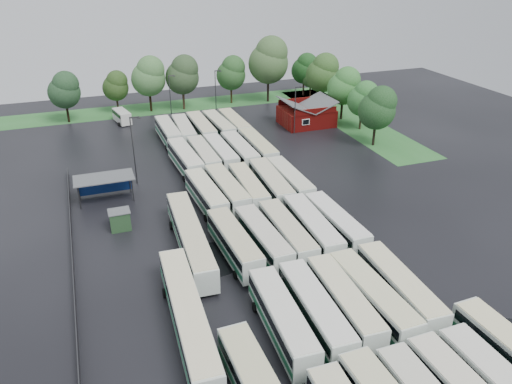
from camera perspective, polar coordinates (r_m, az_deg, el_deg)
name	(u,v)px	position (r m, az deg, el deg)	size (l,w,h in m)	color
ground	(275,256)	(58.78, 2.17, -7.34)	(160.00, 160.00, 0.00)	black
brick_building	(306,116)	(102.57, 5.78, 8.67)	(10.07, 8.60, 5.39)	maroon
wash_shed	(104,180)	(73.50, -16.99, 1.33)	(8.20, 4.20, 3.58)	#2D2D30
utility_hut	(120,220)	(65.77, -15.29, -3.08)	(2.70, 2.20, 2.62)	#204021
grass_strip_north	(177,106)	(116.65, -9.00, 9.67)	(80.00, 10.00, 0.01)	#2A682B
grass_strip_east	(349,119)	(107.69, 10.59, 8.17)	(10.00, 50.00, 0.01)	#2A682B
west_fence	(72,252)	(62.17, -20.26, -6.45)	(0.10, 50.00, 1.20)	#2D2D30
bus_r1c0	(282,319)	(47.01, 2.99, -14.30)	(3.26, 12.75, 3.52)	silver
bus_r1c1	(315,311)	(48.14, 6.75, -13.30)	(3.22, 12.86, 3.55)	silver
bus_r1c2	(344,302)	(49.57, 9.97, -12.29)	(3.21, 12.57, 3.47)	silver
bus_r1c3	(372,297)	(50.61, 13.08, -11.62)	(2.95, 12.93, 3.59)	silver
bus_r1c4	(399,288)	(52.44, 16.02, -10.51)	(3.32, 13.02, 3.59)	silver
bus_r2c0	(234,243)	(57.60, -2.51, -5.84)	(3.14, 12.63, 3.49)	silver
bus_r2c1	(263,239)	(58.40, 0.79, -5.37)	(3.08, 12.39, 3.42)	silver
bus_r2c2	(287,234)	(59.37, 3.54, -4.78)	(2.80, 12.73, 3.54)	silver
bus_r2c3	(312,228)	(60.69, 6.40, -4.12)	(3.27, 13.10, 3.62)	silver
bus_r2c4	(335,224)	(62.17, 9.06, -3.59)	(2.91, 12.57, 3.48)	silver
bus_r3c0	(206,195)	(68.91, -5.73, -0.30)	(3.22, 12.40, 3.42)	silver
bus_r3c1	(227,190)	(69.80, -3.36, 0.21)	(3.16, 12.82, 3.54)	silver
bus_r3c2	(248,188)	(70.43, -0.89, 0.45)	(3.04, 12.39, 3.42)	silver
bus_r3c3	(271,184)	(71.34, 1.70, 0.88)	(3.32, 13.12, 3.62)	silver
bus_r3c4	(289,181)	(72.71, 3.84, 1.27)	(2.67, 12.46, 3.47)	silver
bus_r4c0	(185,159)	(80.78, -8.08, 3.72)	(3.31, 12.91, 3.56)	silver
bus_r4c1	(203,156)	(81.78, -6.03, 4.08)	(2.78, 12.49, 3.47)	silver
bus_r4c2	(221,154)	(82.55, -4.06, 4.37)	(2.83, 12.46, 3.46)	silver
bus_r4c3	(240,152)	(83.15, -1.88, 4.63)	(2.85, 12.84, 3.57)	silver
bus_r4c4	(258,148)	(84.52, 0.18, 5.03)	(2.79, 13.00, 3.62)	silver
bus_r5c0	(168,132)	(93.77, -10.01, 6.73)	(2.82, 12.42, 3.45)	silver
bus_r5c1	(184,131)	(93.85, -8.22, 6.89)	(3.19, 12.60, 3.48)	silver
bus_r5c2	(201,129)	(94.56, -6.27, 7.20)	(2.82, 13.00, 3.62)	silver
bus_r5c3	(219,127)	(95.63, -4.29, 7.47)	(3.24, 12.79, 3.53)	silver
bus_r5c4	(234,125)	(96.48, -2.52, 7.69)	(2.84, 12.71, 3.53)	silver
artic_bus_west_b	(190,237)	(59.04, -7.52, -5.17)	(3.53, 19.01, 3.51)	silver
artic_bus_west_c	(188,316)	(47.67, -7.79, -13.87)	(3.48, 18.93, 3.49)	silver
minibus	(122,116)	(106.87, -15.08, 8.38)	(3.33, 6.27, 2.60)	silver
tree_north_0	(65,90)	(109.20, -21.02, 10.86)	(6.40, 6.40, 10.59)	black
tree_north_1	(116,86)	(113.28, -15.71, 11.64)	(5.53, 5.53, 9.16)	black
tree_north_2	(149,76)	(111.83, -12.12, 12.85)	(7.33, 7.33, 12.13)	black
tree_north_3	(183,74)	(112.20, -8.34, 13.16)	(7.27, 7.27, 12.04)	#3B291C
tree_north_4	(232,73)	(116.12, -2.79, 13.47)	(6.61, 6.61, 10.95)	#382713
tree_north_5	(269,60)	(116.73, 1.54, 14.88)	(9.07, 9.07, 15.02)	black
tree_north_6	(305,68)	(123.22, 5.64, 13.90)	(6.18, 6.18, 10.24)	#3C271C
tree_east_0	(378,108)	(91.83, 13.81, 9.35)	(6.63, 6.63, 10.97)	black
tree_east_1	(364,98)	(100.34, 12.20, 10.43)	(5.86, 5.86, 9.70)	black
tree_east_2	(345,86)	(105.82, 10.10, 11.88)	(6.65, 6.65, 11.01)	black
tree_east_3	(323,72)	(113.74, 7.70, 13.39)	(7.30, 7.30, 12.08)	black
tree_east_4	(312,75)	(122.56, 6.38, 13.12)	(4.84, 4.84, 8.02)	black
lamp_post_ne	(296,107)	(95.99, 4.56, 9.67)	(1.42, 0.28, 9.23)	#2D2D30
lamp_post_nw	(134,146)	(76.07, -13.77, 5.15)	(1.63, 0.32, 10.55)	#2D2D30
lamp_post_back_w	(171,94)	(105.57, -9.73, 10.94)	(1.44, 0.28, 9.32)	#2D2D30
lamp_post_back_e	(216,90)	(107.35, -4.58, 11.58)	(1.48, 0.29, 9.64)	#2D2D30
puddle_0	(342,371)	(45.71, 9.81, -19.48)	(5.49, 5.49, 0.01)	black
puddle_1	(471,354)	(50.20, 23.32, -16.68)	(4.60, 4.60, 0.01)	black
puddle_2	(212,259)	(58.45, -5.03, -7.64)	(7.37, 7.37, 0.01)	black
puddle_3	(332,243)	(61.83, 8.73, -5.81)	(4.07, 4.07, 0.01)	black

